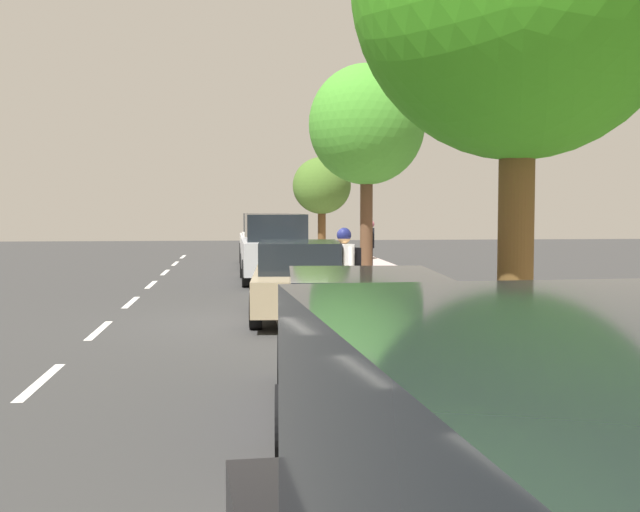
{
  "coord_description": "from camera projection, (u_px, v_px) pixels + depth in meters",
  "views": [
    {
      "loc": [
        -0.53,
        -15.33,
        2.21
      ],
      "look_at": [
        1.09,
        0.9,
        1.2
      ],
      "focal_mm": 44.94,
      "sensor_mm": 36.0,
      "label": 1
    }
  ],
  "objects": [
    {
      "name": "cyclist_with_backpack",
      "position": [
        345.0,
        265.0,
        15.05
      ],
      "size": [
        0.51,
        0.58,
        1.81
      ],
      "color": "#C6B284",
      "rests_on": "ground"
    },
    {
      "name": "street_tree_far_end",
      "position": [
        367.0,
        126.0,
        19.52
      ],
      "size": [
        2.83,
        2.83,
        5.54
      ],
      "color": "brown",
      "rests_on": "sidewalk"
    },
    {
      "name": "bicycle_at_curb",
      "position": [
        331.0,
        301.0,
        15.51
      ],
      "size": [
        1.7,
        0.57,
        0.76
      ],
      "color": "black",
      "rests_on": "ground"
    },
    {
      "name": "street_tree_corner",
      "position": [
        322.0,
        186.0,
        30.37
      ],
      "size": [
        2.21,
        2.21,
        3.94
      ],
      "color": "brown",
      "rests_on": "sidewalk"
    },
    {
      "name": "parked_pickup_white_farthest",
      "position": [
        267.0,
        242.0,
        29.66
      ],
      "size": [
        2.08,
        5.33,
        1.95
      ],
      "color": "white",
      "rests_on": "ground"
    },
    {
      "name": "lane_stripe_centre",
      "position": [
        99.0,
        330.0,
        14.27
      ],
      "size": [
        0.14,
        44.2,
        0.01
      ],
      "color": "white",
      "rests_on": "ground"
    },
    {
      "name": "sidewalk",
      "position": [
        439.0,
        315.0,
        15.74
      ],
      "size": [
        3.2,
        45.89,
        0.14
      ],
      "primitive_type": "cube",
      "color": "#B4A1A0",
      "rests_on": "ground"
    },
    {
      "name": "parked_sedan_tan_mid",
      "position": [
        299.0,
        280.0,
        15.78
      ],
      "size": [
        2.01,
        4.49,
        1.52
      ],
      "color": "tan",
      "rests_on": "ground"
    },
    {
      "name": "curb_edge",
      "position": [
        355.0,
        316.0,
        15.58
      ],
      "size": [
        0.16,
        45.89,
        0.14
      ],
      "primitive_type": "cube",
      "color": "gray",
      "rests_on": "ground"
    },
    {
      "name": "ground",
      "position": [
        269.0,
        321.0,
        15.42
      ],
      "size": [
        73.43,
        73.43,
        0.0
      ],
      "primitive_type": "plane",
      "color": "#323232"
    },
    {
      "name": "parked_suv_silver_far",
      "position": [
        275.0,
        247.0,
        23.41
      ],
      "size": [
        2.03,
        4.73,
        1.99
      ],
      "color": "#B7BABF",
      "rests_on": "ground"
    },
    {
      "name": "parked_sedan_dark_blue_second",
      "position": [
        364.0,
        346.0,
        8.34
      ],
      "size": [
        2.02,
        4.49,
        1.52
      ],
      "color": "navy",
      "rests_on": "ground"
    },
    {
      "name": "pedestrian_on_phone",
      "position": [
        370.0,
        244.0,
        23.78
      ],
      "size": [
        0.29,
        0.61,
        1.66
      ],
      "color": "black",
      "rests_on": "sidewalk"
    },
    {
      "name": "lane_stripe_bike_edge",
      "position": [
        279.0,
        321.0,
        15.44
      ],
      "size": [
        0.12,
        45.89,
        0.01
      ],
      "primitive_type": "cube",
      "color": "white",
      "rests_on": "ground"
    }
  ]
}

